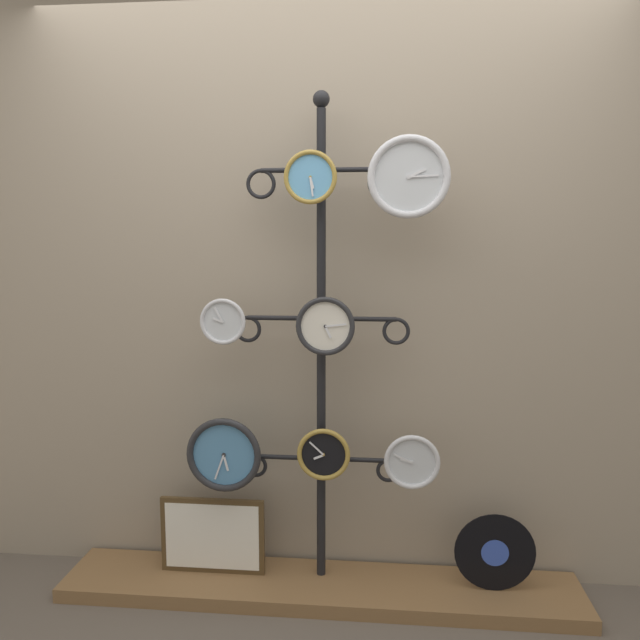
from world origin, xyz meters
name	(u,v)px	position (x,y,z in m)	size (l,w,h in m)	color
shop_wall	(325,264)	(0.00, 0.57, 1.40)	(4.40, 0.04, 2.80)	gray
low_shelf	(320,587)	(0.00, 0.35, 0.03)	(2.20, 0.36, 0.06)	brown
display_stand	(321,438)	(0.00, 0.41, 0.67)	(0.73, 0.43, 2.09)	black
clock_top_center	(310,177)	(-0.03, 0.32, 1.74)	(0.21, 0.04, 0.21)	#60A8DB
clock_top_right	(409,177)	(0.34, 0.30, 1.74)	(0.31, 0.04, 0.31)	silver
clock_middle_left	(223,321)	(-0.39, 0.34, 1.17)	(0.19, 0.04, 0.19)	silver
clock_middle_center	(325,326)	(0.03, 0.32, 1.16)	(0.24, 0.04, 0.24)	silver
clock_bottom_left	(224,455)	(-0.40, 0.32, 0.62)	(0.32, 0.04, 0.32)	#4C84B2
clock_bottom_center	(324,454)	(0.02, 0.33, 0.63)	(0.22, 0.04, 0.22)	black
clock_bottom_right	(412,462)	(0.38, 0.32, 0.61)	(0.23, 0.04, 0.23)	silver
vinyl_record	(495,553)	(0.73, 0.35, 0.23)	(0.33, 0.01, 0.33)	black
picture_frame	(213,536)	(-0.47, 0.38, 0.23)	(0.46, 0.02, 0.33)	#4C381E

